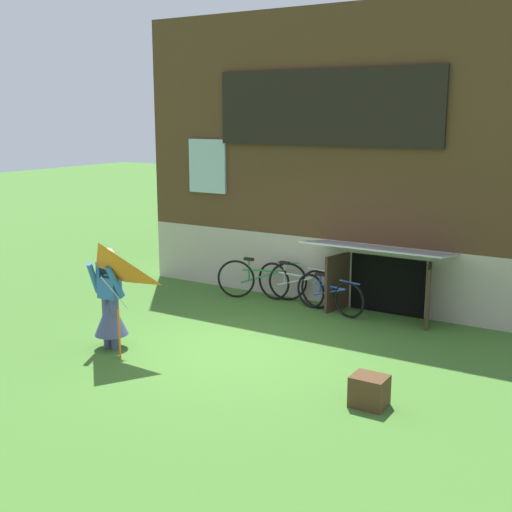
% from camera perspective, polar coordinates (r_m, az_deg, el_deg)
% --- Properties ---
extents(ground_plane, '(60.00, 60.00, 0.00)m').
position_cam_1_polar(ground_plane, '(10.43, -1.66, -7.89)').
color(ground_plane, '#3D6B28').
extents(log_house, '(8.08, 5.84, 5.49)m').
position_cam_1_polar(log_house, '(14.61, 9.99, 8.71)').
color(log_house, '#ADA393').
rests_on(log_house, ground_plane).
extents(person, '(0.61, 0.52, 1.59)m').
position_cam_1_polar(person, '(10.45, -12.47, -4.28)').
color(person, '#474C75').
rests_on(person, ground_plane).
extents(kite, '(0.97, 0.87, 1.72)m').
position_cam_1_polar(kite, '(9.68, -13.31, -1.43)').
color(kite, orange).
rests_on(kite, ground_plane).
extents(bicycle_blue, '(1.52, 0.39, 0.71)m').
position_cam_1_polar(bicycle_blue, '(12.19, 6.34, -3.30)').
color(bicycle_blue, black).
rests_on(bicycle_blue, ground_plane).
extents(bicycle_silver, '(1.75, 0.22, 0.80)m').
position_cam_1_polar(bicycle_silver, '(12.68, 3.40, -2.44)').
color(bicycle_silver, black).
rests_on(bicycle_silver, ground_plane).
extents(bicycle_green, '(1.71, 0.65, 0.82)m').
position_cam_1_polar(bicycle_green, '(12.99, 0.49, -2.03)').
color(bicycle_green, black).
rests_on(bicycle_green, ground_plane).
extents(wooden_crate, '(0.43, 0.37, 0.40)m').
position_cam_1_polar(wooden_crate, '(8.51, 9.74, -11.40)').
color(wooden_crate, '#4C331E').
rests_on(wooden_crate, ground_plane).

